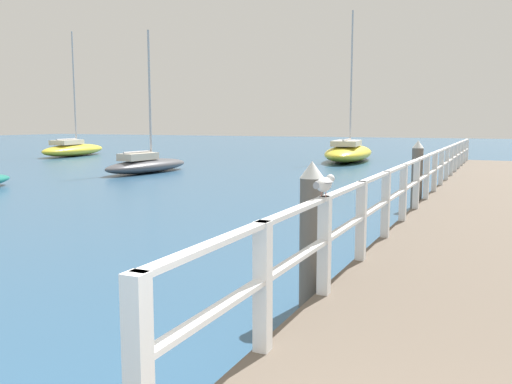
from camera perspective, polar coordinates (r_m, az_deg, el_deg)
The scene contains 8 objects.
pier_deck at distance 14.85m, azimuth 23.02°, elevation -0.97°, with size 2.67×26.72×0.40m, color brown.
pier_railing at distance 14.85m, azimuth 18.34°, elevation 2.52°, with size 0.12×25.24×1.04m.
dock_piling_near at distance 6.45m, azimuth 5.85°, elevation -4.42°, with size 0.29×0.29×1.75m.
dock_piling_far at distance 14.48m, azimuth 16.62°, elevation 1.83°, with size 0.29×0.29×1.75m.
seagull_foreground at distance 5.55m, azimuth 7.23°, elevation 0.89°, with size 0.19×0.48×0.21m.
boat_1 at distance 37.89m, azimuth -18.70°, elevation 4.32°, with size 3.21×6.70×8.09m.
boat_3 at distance 24.30m, azimuth -11.44°, elevation 2.89°, with size 1.72×5.20×6.18m.
boat_4 at distance 31.46m, azimuth 9.75°, elevation 4.16°, with size 3.41×8.18×8.47m.
Camera 1 is at (0.41, -1.35, 2.19)m, focal length 37.91 mm.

